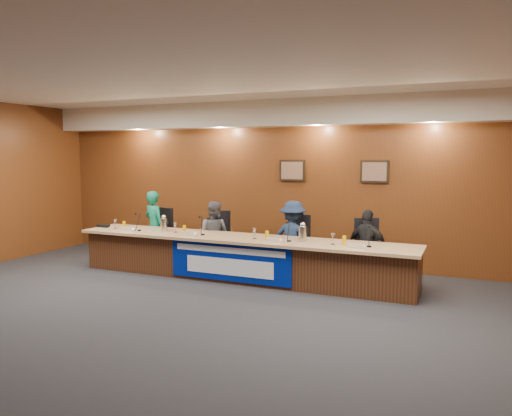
# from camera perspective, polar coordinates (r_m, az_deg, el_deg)

# --- Properties ---
(floor) EXTENTS (10.00, 10.00, 0.00)m
(floor) POSITION_cam_1_polar(r_m,az_deg,el_deg) (6.81, -10.75, -12.50)
(floor) COLOR black
(floor) RESTS_ON ground
(ceiling) EXTENTS (10.00, 8.00, 0.04)m
(ceiling) POSITION_cam_1_polar(r_m,az_deg,el_deg) (6.54, -11.32, 15.15)
(ceiling) COLOR silver
(ceiling) RESTS_ON wall_back
(wall_back) EXTENTS (10.00, 0.04, 3.20)m
(wall_back) POSITION_cam_1_polar(r_m,az_deg,el_deg) (10.02, 2.06, 2.91)
(wall_back) COLOR #582B12
(wall_back) RESTS_ON floor
(soffit) EXTENTS (10.00, 0.50, 0.50)m
(soffit) POSITION_cam_1_polar(r_m,az_deg,el_deg) (9.81, 1.54, 10.73)
(soffit) COLOR beige
(soffit) RESTS_ON wall_back
(dais_body) EXTENTS (6.00, 0.80, 0.70)m
(dais_body) POSITION_cam_1_polar(r_m,az_deg,el_deg) (8.73, -1.85, -5.85)
(dais_body) COLOR #432211
(dais_body) RESTS_ON floor
(dais_top) EXTENTS (6.10, 0.95, 0.05)m
(dais_top) POSITION_cam_1_polar(r_m,az_deg,el_deg) (8.62, -2.00, -3.48)
(dais_top) COLOR tan
(dais_top) RESTS_ON dais_body
(banner) EXTENTS (2.20, 0.02, 0.65)m
(banner) POSITION_cam_1_polar(r_m,az_deg,el_deg) (8.36, -3.08, -6.19)
(banner) COLOR #001580
(banner) RESTS_ON dais_body
(banner_text_upper) EXTENTS (2.00, 0.01, 0.10)m
(banner_text_upper) POSITION_cam_1_polar(r_m,az_deg,el_deg) (8.31, -3.12, -4.86)
(banner_text_upper) COLOR silver
(banner_text_upper) RESTS_ON banner
(banner_text_lower) EXTENTS (1.60, 0.01, 0.28)m
(banner_text_lower) POSITION_cam_1_polar(r_m,az_deg,el_deg) (8.37, -3.11, -6.74)
(banner_text_lower) COLOR silver
(banner_text_lower) RESTS_ON banner
(wall_photo_left) EXTENTS (0.52, 0.04, 0.42)m
(wall_photo_left) POSITION_cam_1_polar(r_m,az_deg,el_deg) (9.85, 4.17, 4.30)
(wall_photo_left) COLOR black
(wall_photo_left) RESTS_ON wall_back
(wall_photo_right) EXTENTS (0.52, 0.04, 0.42)m
(wall_photo_right) POSITION_cam_1_polar(r_m,az_deg,el_deg) (9.44, 13.40, 4.07)
(wall_photo_right) COLOR black
(wall_photo_right) RESTS_ON wall_back
(panelist_a) EXTENTS (0.61, 0.50, 1.44)m
(panelist_a) POSITION_cam_1_polar(r_m,az_deg,el_deg) (10.23, -11.53, -2.10)
(panelist_a) COLOR #0E6148
(panelist_a) RESTS_ON floor
(panelist_b) EXTENTS (0.63, 0.50, 1.28)m
(panelist_b) POSITION_cam_1_polar(r_m,az_deg,el_deg) (9.54, -4.87, -3.06)
(panelist_b) COLOR #515257
(panelist_b) RESTS_ON floor
(panelist_c) EXTENTS (0.92, 0.59, 1.35)m
(panelist_c) POSITION_cam_1_polar(r_m,az_deg,el_deg) (8.89, 4.25, -3.51)
(panelist_c) COLOR #14233D
(panelist_c) RESTS_ON floor
(panelist_d) EXTENTS (0.78, 0.47, 1.25)m
(panelist_d) POSITION_cam_1_polar(r_m,az_deg,el_deg) (8.56, 12.62, -4.36)
(panelist_d) COLOR black
(panelist_d) RESTS_ON floor
(office_chair_a) EXTENTS (0.56, 0.56, 0.08)m
(office_chair_a) POSITION_cam_1_polar(r_m,az_deg,el_deg) (10.35, -11.19, -3.34)
(office_chair_a) COLOR black
(office_chair_a) RESTS_ON floor
(office_chair_b) EXTENTS (0.54, 0.54, 0.08)m
(office_chair_b) POSITION_cam_1_polar(r_m,az_deg,el_deg) (9.65, -4.58, -3.93)
(office_chair_b) COLOR black
(office_chair_b) RESTS_ON floor
(office_chair_c) EXTENTS (0.49, 0.49, 0.08)m
(office_chair_c) POSITION_cam_1_polar(r_m,az_deg,el_deg) (9.02, 4.45, -4.64)
(office_chair_c) COLOR black
(office_chair_c) RESTS_ON floor
(office_chair_d) EXTENTS (0.63, 0.63, 0.08)m
(office_chair_d) POSITION_cam_1_polar(r_m,az_deg,el_deg) (8.69, 12.73, -5.19)
(office_chair_d) COLOR black
(office_chair_d) RESTS_ON floor
(nameplate_a) EXTENTS (0.24, 0.08, 0.10)m
(nameplate_a) POSITION_cam_1_polar(r_m,az_deg,el_deg) (9.56, -14.55, -2.29)
(nameplate_a) COLOR white
(nameplate_a) RESTS_ON dais_top
(microphone_a) EXTENTS (0.07, 0.07, 0.02)m
(microphone_a) POSITION_cam_1_polar(r_m,az_deg,el_deg) (9.53, -13.18, -2.50)
(microphone_a) COLOR black
(microphone_a) RESTS_ON dais_top
(juice_glass_a) EXTENTS (0.06, 0.06, 0.15)m
(juice_glass_a) POSITION_cam_1_polar(r_m,az_deg,el_deg) (9.83, -14.84, -1.89)
(juice_glass_a) COLOR #E7A103
(juice_glass_a) RESTS_ON dais_top
(water_glass_a) EXTENTS (0.08, 0.08, 0.18)m
(water_glass_a) POSITION_cam_1_polar(r_m,az_deg,el_deg) (9.91, -15.78, -1.77)
(water_glass_a) COLOR silver
(water_glass_a) RESTS_ON dais_top
(nameplate_b) EXTENTS (0.24, 0.08, 0.10)m
(nameplate_b) POSITION_cam_1_polar(r_m,az_deg,el_deg) (8.79, -7.76, -2.88)
(nameplate_b) COLOR white
(nameplate_b) RESTS_ON dais_top
(microphone_b) EXTENTS (0.07, 0.07, 0.02)m
(microphone_b) POSITION_cam_1_polar(r_m,az_deg,el_deg) (8.84, -6.11, -3.03)
(microphone_b) COLOR black
(microphone_b) RESTS_ON dais_top
(juice_glass_b) EXTENTS (0.06, 0.06, 0.15)m
(juice_glass_b) POSITION_cam_1_polar(r_m,az_deg,el_deg) (9.05, -8.18, -2.43)
(juice_glass_b) COLOR #E7A103
(juice_glass_b) RESTS_ON dais_top
(water_glass_b) EXTENTS (0.08, 0.08, 0.18)m
(water_glass_b) POSITION_cam_1_polar(r_m,az_deg,el_deg) (9.18, -9.20, -2.23)
(water_glass_b) COLOR silver
(water_glass_b) RESTS_ON dais_top
(nameplate_c) EXTENTS (0.24, 0.08, 0.10)m
(nameplate_c) POSITION_cam_1_polar(r_m,az_deg,el_deg) (8.07, 1.95, -3.63)
(nameplate_c) COLOR white
(nameplate_c) RESTS_ON dais_top
(microphone_c) EXTENTS (0.07, 0.07, 0.02)m
(microphone_c) POSITION_cam_1_polar(r_m,az_deg,el_deg) (8.16, 3.80, -3.78)
(microphone_c) COLOR black
(microphone_c) RESTS_ON dais_top
(juice_glass_c) EXTENTS (0.06, 0.06, 0.15)m
(juice_glass_c) POSITION_cam_1_polar(r_m,az_deg,el_deg) (8.31, 1.26, -3.13)
(juice_glass_c) COLOR #E7A103
(juice_glass_c) RESTS_ON dais_top
(water_glass_c) EXTENTS (0.08, 0.08, 0.18)m
(water_glass_c) POSITION_cam_1_polar(r_m,az_deg,el_deg) (8.38, -0.16, -2.95)
(water_glass_c) COLOR silver
(water_glass_c) RESTS_ON dais_top
(nameplate_d) EXTENTS (0.24, 0.08, 0.10)m
(nameplate_d) POSITION_cam_1_polar(r_m,az_deg,el_deg) (7.68, 11.37, -4.24)
(nameplate_d) COLOR white
(nameplate_d) RESTS_ON dais_top
(microphone_d) EXTENTS (0.07, 0.07, 0.02)m
(microphone_d) POSITION_cam_1_polar(r_m,az_deg,el_deg) (7.86, 12.81, -4.30)
(microphone_d) COLOR black
(microphone_d) RESTS_ON dais_top
(juice_glass_d) EXTENTS (0.06, 0.06, 0.15)m
(juice_glass_d) POSITION_cam_1_polar(r_m,az_deg,el_deg) (7.93, 10.05, -3.67)
(juice_glass_d) COLOR #E7A103
(juice_glass_d) RESTS_ON dais_top
(water_glass_d) EXTENTS (0.08, 0.08, 0.18)m
(water_glass_d) POSITION_cam_1_polar(r_m,az_deg,el_deg) (7.95, 8.77, -3.51)
(water_glass_d) COLOR silver
(water_glass_d) RESTS_ON dais_top
(carafe_left) EXTENTS (0.12, 0.12, 0.24)m
(carafe_left) POSITION_cam_1_polar(r_m,az_deg,el_deg) (9.41, -10.47, -1.87)
(carafe_left) COLOR silver
(carafe_left) RESTS_ON dais_top
(carafe_right) EXTENTS (0.13, 0.13, 0.25)m
(carafe_right) POSITION_cam_1_polar(r_m,az_deg,el_deg) (8.16, 5.37, -2.98)
(carafe_right) COLOR silver
(carafe_right) RESTS_ON dais_top
(speakerphone) EXTENTS (0.32, 0.32, 0.05)m
(speakerphone) POSITION_cam_1_polar(r_m,az_deg,el_deg) (10.19, -16.89, -1.96)
(speakerphone) COLOR black
(speakerphone) RESTS_ON dais_top
(paper_stack) EXTENTS (0.26, 0.33, 0.01)m
(paper_stack) POSITION_cam_1_polar(r_m,az_deg,el_deg) (7.87, 11.53, -4.31)
(paper_stack) COLOR white
(paper_stack) RESTS_ON dais_top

